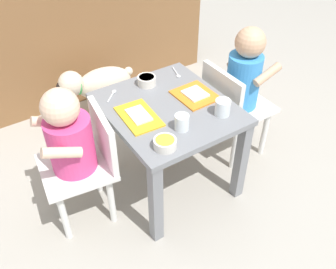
{
  "coord_description": "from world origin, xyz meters",
  "views": [
    {
      "loc": [
        -0.7,
        -1.07,
        1.36
      ],
      "look_at": [
        0.0,
        0.0,
        0.29
      ],
      "focal_mm": 40.23,
      "sensor_mm": 36.0,
      "label": 1
    }
  ],
  "objects_px": {
    "seated_child_right": "(242,81)",
    "spoon_by_left_tray": "(112,95)",
    "dining_table": "(168,122)",
    "water_cup_right": "(223,108)",
    "food_tray_left": "(139,116)",
    "cereal_bowl_left_side": "(147,80)",
    "dog": "(97,84)",
    "food_tray_right": "(195,95)",
    "spoon_by_right_tray": "(177,73)",
    "water_cup_left": "(182,123)",
    "seated_child_left": "(73,142)",
    "cereal_bowl_right_side": "(165,143)"
  },
  "relations": [
    {
      "from": "seated_child_right",
      "to": "dog",
      "type": "height_order",
      "value": "seated_child_right"
    },
    {
      "from": "dining_table",
      "to": "spoon_by_left_tray",
      "type": "xyz_separation_m",
      "value": [
        -0.16,
        0.2,
        0.09
      ]
    },
    {
      "from": "dog",
      "to": "food_tray_right",
      "type": "xyz_separation_m",
      "value": [
        0.19,
        -0.65,
        0.23
      ]
    },
    {
      "from": "water_cup_right",
      "to": "seated_child_right",
      "type": "bearing_deg",
      "value": 32.17
    },
    {
      "from": "cereal_bowl_left_side",
      "to": "spoon_by_left_tray",
      "type": "bearing_deg",
      "value": 176.91
    },
    {
      "from": "dog",
      "to": "food_tray_right",
      "type": "distance_m",
      "value": 0.72
    },
    {
      "from": "food_tray_left",
      "to": "cereal_bowl_left_side",
      "type": "relative_size",
      "value": 2.56
    },
    {
      "from": "cereal_bowl_right_side",
      "to": "dog",
      "type": "bearing_deg",
      "value": 83.56
    },
    {
      "from": "dog",
      "to": "seated_child_left",
      "type": "bearing_deg",
      "value": -120.17
    },
    {
      "from": "seated_child_right",
      "to": "spoon_by_left_tray",
      "type": "bearing_deg",
      "value": 160.01
    },
    {
      "from": "food_tray_right",
      "to": "cereal_bowl_right_side",
      "type": "xyz_separation_m",
      "value": [
        -0.29,
        -0.21,
        0.01
      ]
    },
    {
      "from": "seated_child_left",
      "to": "spoon_by_left_tray",
      "type": "height_order",
      "value": "seated_child_left"
    },
    {
      "from": "cereal_bowl_right_side",
      "to": "cereal_bowl_left_side",
      "type": "relative_size",
      "value": 1.02
    },
    {
      "from": "seated_child_left",
      "to": "water_cup_right",
      "type": "xyz_separation_m",
      "value": [
        0.56,
        -0.2,
        0.06
      ]
    },
    {
      "from": "cereal_bowl_right_side",
      "to": "cereal_bowl_left_side",
      "type": "xyz_separation_m",
      "value": [
        0.16,
        0.4,
        0.0
      ]
    },
    {
      "from": "water_cup_right",
      "to": "food_tray_right",
      "type": "bearing_deg",
      "value": 94.54
    },
    {
      "from": "cereal_bowl_left_side",
      "to": "spoon_by_left_tray",
      "type": "relative_size",
      "value": 1.05
    },
    {
      "from": "dining_table",
      "to": "cereal_bowl_left_side",
      "type": "height_order",
      "value": "cereal_bowl_left_side"
    },
    {
      "from": "food_tray_left",
      "to": "food_tray_right",
      "type": "relative_size",
      "value": 1.19
    },
    {
      "from": "cereal_bowl_left_side",
      "to": "food_tray_right",
      "type": "bearing_deg",
      "value": -56.38
    },
    {
      "from": "water_cup_left",
      "to": "spoon_by_right_tray",
      "type": "distance_m",
      "value": 0.41
    },
    {
      "from": "food_tray_right",
      "to": "spoon_by_left_tray",
      "type": "distance_m",
      "value": 0.36
    },
    {
      "from": "spoon_by_left_tray",
      "to": "cereal_bowl_right_side",
      "type": "bearing_deg",
      "value": -88.84
    },
    {
      "from": "dog",
      "to": "water_cup_right",
      "type": "xyz_separation_m",
      "value": [
        0.21,
        -0.82,
        0.25
      ]
    },
    {
      "from": "dining_table",
      "to": "food_tray_left",
      "type": "relative_size",
      "value": 2.6
    },
    {
      "from": "food_tray_right",
      "to": "spoon_by_left_tray",
      "type": "relative_size",
      "value": 2.25
    },
    {
      "from": "spoon_by_left_tray",
      "to": "cereal_bowl_left_side",
      "type": "bearing_deg",
      "value": -3.09
    },
    {
      "from": "cereal_bowl_right_side",
      "to": "spoon_by_right_tray",
      "type": "distance_m",
      "value": 0.52
    },
    {
      "from": "dining_table",
      "to": "dog",
      "type": "bearing_deg",
      "value": 94.58
    },
    {
      "from": "seated_child_right",
      "to": "cereal_bowl_right_side",
      "type": "xyz_separation_m",
      "value": [
        -0.56,
        -0.2,
        0.04
      ]
    },
    {
      "from": "dog",
      "to": "spoon_by_left_tray",
      "type": "relative_size",
      "value": 5.45
    },
    {
      "from": "seated_child_left",
      "to": "food_tray_left",
      "type": "xyz_separation_m",
      "value": [
        0.27,
        -0.04,
        0.04
      ]
    },
    {
      "from": "dog",
      "to": "spoon_by_left_tray",
      "type": "xyz_separation_m",
      "value": [
        -0.11,
        -0.45,
        0.22
      ]
    },
    {
      "from": "seated_child_right",
      "to": "dining_table",
      "type": "bearing_deg",
      "value": 179.36
    },
    {
      "from": "food_tray_left",
      "to": "water_cup_left",
      "type": "distance_m",
      "value": 0.19
    },
    {
      "from": "water_cup_left",
      "to": "cereal_bowl_right_side",
      "type": "relative_size",
      "value": 0.75
    },
    {
      "from": "water_cup_left",
      "to": "water_cup_right",
      "type": "bearing_deg",
      "value": -3.49
    },
    {
      "from": "water_cup_right",
      "to": "spoon_by_right_tray",
      "type": "xyz_separation_m",
      "value": [
        0.02,
        0.36,
        -0.03
      ]
    },
    {
      "from": "seated_child_left",
      "to": "food_tray_right",
      "type": "distance_m",
      "value": 0.55
    },
    {
      "from": "cereal_bowl_left_side",
      "to": "spoon_by_right_tray",
      "type": "height_order",
      "value": "cereal_bowl_left_side"
    },
    {
      "from": "water_cup_right",
      "to": "spoon_by_right_tray",
      "type": "bearing_deg",
      "value": 86.32
    },
    {
      "from": "food_tray_left",
      "to": "spoon_by_left_tray",
      "type": "height_order",
      "value": "food_tray_left"
    },
    {
      "from": "water_cup_right",
      "to": "cereal_bowl_left_side",
      "type": "height_order",
      "value": "water_cup_right"
    },
    {
      "from": "food_tray_right",
      "to": "seated_child_left",
      "type": "bearing_deg",
      "value": 176.23
    },
    {
      "from": "dining_table",
      "to": "dog",
      "type": "distance_m",
      "value": 0.67
    },
    {
      "from": "water_cup_right",
      "to": "food_tray_left",
      "type": "bearing_deg",
      "value": 150.47
    },
    {
      "from": "seated_child_right",
      "to": "food_tray_left",
      "type": "height_order",
      "value": "seated_child_right"
    },
    {
      "from": "water_cup_right",
      "to": "spoon_by_right_tray",
      "type": "height_order",
      "value": "water_cup_right"
    },
    {
      "from": "dining_table",
      "to": "seated_child_left",
      "type": "relative_size",
      "value": 0.86
    },
    {
      "from": "seated_child_right",
      "to": "spoon_by_right_tray",
      "type": "bearing_deg",
      "value": 139.42
    }
  ]
}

